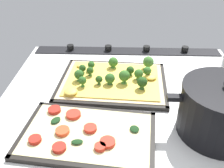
{
  "coord_description": "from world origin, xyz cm",
  "views": [
    {
      "loc": [
        2.93,
        66.48,
        46.77
      ],
      "look_at": [
        5.35,
        -1.61,
        3.42
      ],
      "focal_mm": 41.17,
      "sensor_mm": 36.0,
      "label": 1
    }
  ],
  "objects_px": {
    "broccoli_pizza": "(114,78)",
    "cooking_pot": "(221,110)",
    "baking_tray_front": "(113,83)",
    "veggie_pizza_back": "(86,133)",
    "baking_tray_back": "(88,135)"
  },
  "relations": [
    {
      "from": "broccoli_pizza",
      "to": "cooking_pot",
      "type": "distance_m",
      "value": 0.36
    },
    {
      "from": "veggie_pizza_back",
      "to": "cooking_pot",
      "type": "relative_size",
      "value": 1.2
    },
    {
      "from": "baking_tray_front",
      "to": "baking_tray_back",
      "type": "xyz_separation_m",
      "value": [
        0.05,
        0.26,
        0.0
      ]
    },
    {
      "from": "broccoli_pizza",
      "to": "veggie_pizza_back",
      "type": "xyz_separation_m",
      "value": [
        0.07,
        0.26,
        -0.01
      ]
    },
    {
      "from": "broccoli_pizza",
      "to": "cooking_pot",
      "type": "height_order",
      "value": "cooking_pot"
    },
    {
      "from": "veggie_pizza_back",
      "to": "cooking_pot",
      "type": "xyz_separation_m",
      "value": [
        -0.34,
        -0.03,
        0.06
      ]
    },
    {
      "from": "cooking_pot",
      "to": "broccoli_pizza",
      "type": "bearing_deg",
      "value": -39.28
    },
    {
      "from": "baking_tray_front",
      "to": "baking_tray_back",
      "type": "distance_m",
      "value": 0.26
    },
    {
      "from": "baking_tray_back",
      "to": "baking_tray_front",
      "type": "bearing_deg",
      "value": -102.09
    },
    {
      "from": "baking_tray_front",
      "to": "broccoli_pizza",
      "type": "xyz_separation_m",
      "value": [
        -0.0,
        -0.0,
        0.02
      ]
    },
    {
      "from": "baking_tray_front",
      "to": "broccoli_pizza",
      "type": "height_order",
      "value": "broccoli_pizza"
    },
    {
      "from": "veggie_pizza_back",
      "to": "baking_tray_back",
      "type": "bearing_deg",
      "value": 174.27
    },
    {
      "from": "baking_tray_back",
      "to": "veggie_pizza_back",
      "type": "distance_m",
      "value": 0.01
    },
    {
      "from": "broccoli_pizza",
      "to": "baking_tray_back",
      "type": "relative_size",
      "value": 0.96
    },
    {
      "from": "broccoli_pizza",
      "to": "baking_tray_back",
      "type": "distance_m",
      "value": 0.27
    }
  ]
}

